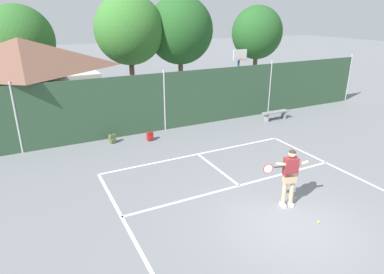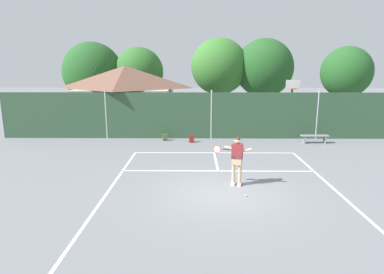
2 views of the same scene
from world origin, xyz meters
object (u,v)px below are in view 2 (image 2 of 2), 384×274
backpack_olive (165,137)px  backpack_red (192,139)px  tennis_ball (246,196)px  basketball_hoop (292,99)px  tennis_player (237,157)px  courtside_bench (315,137)px

backpack_olive → backpack_red: size_ratio=1.00×
tennis_ball → basketball_hoop: bearing=67.1°
tennis_player → backpack_olive: 8.37m
tennis_player → courtside_bench: bearing=52.1°
tennis_ball → backpack_olive: bearing=112.4°
courtside_bench → basketball_hoop: bearing=104.3°
basketball_hoop → courtside_bench: basketball_hoop is taller
tennis_player → basketball_hoop: bearing=63.8°
backpack_red → basketball_hoop: bearing=21.1°
tennis_ball → tennis_player: bearing=100.5°
basketball_hoop → backpack_olive: size_ratio=7.67×
courtside_bench → backpack_red: bearing=178.7°
tennis_player → backpack_red: 7.41m
basketball_hoop → tennis_player: 10.82m
tennis_ball → courtside_bench: size_ratio=0.04×
backpack_red → tennis_player: bearing=-76.1°
backpack_olive → courtside_bench: bearing=-4.1°
tennis_ball → backpack_red: backpack_red is taller
basketball_hoop → tennis_player: (-4.74, -9.65, -1.20)m
courtside_bench → tennis_player: bearing=-127.9°
tennis_ball → courtside_bench: courtside_bench is taller
basketball_hoop → tennis_ball: (-4.54, -10.75, -2.28)m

